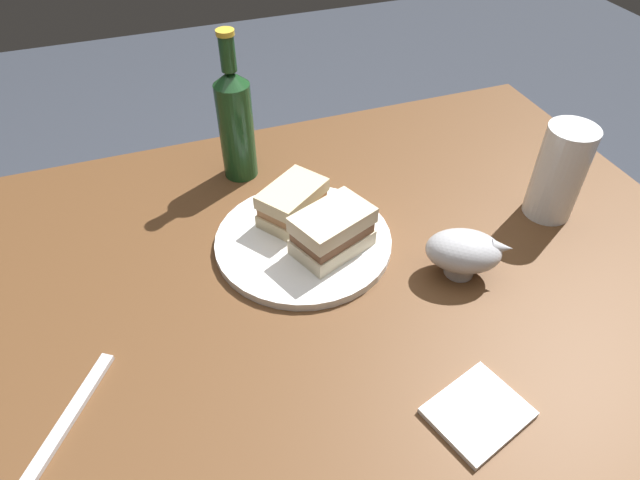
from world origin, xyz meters
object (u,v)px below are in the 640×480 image
sandwich_half_left (334,231)px  fork (69,418)px  gravy_boat (464,251)px  cider_bottle (236,122)px  plate (303,241)px  sandwich_half_right (293,203)px  napkin (478,412)px  pint_glass (556,177)px

sandwich_half_left → fork: bearing=-158.2°
gravy_boat → fork: 0.56m
fork → cider_bottle: bearing=-2.9°
plate → fork: bearing=-151.3°
sandwich_half_right → napkin: (0.10, -0.40, -0.04)m
sandwich_half_right → cider_bottle: cider_bottle is taller
pint_glass → cider_bottle: (-0.46, 0.28, 0.04)m
sandwich_half_right → gravy_boat: 0.28m
pint_glass → sandwich_half_left: bearing=176.8°
sandwich_half_left → fork: (-0.39, -0.16, -0.05)m
gravy_boat → fork: (-0.55, -0.06, -0.04)m
sandwich_half_left → pint_glass: pint_glass is taller
pint_glass → fork: (-0.77, -0.14, -0.07)m
plate → fork: (-0.35, -0.19, -0.00)m
napkin → cider_bottle: bearing=104.5°
plate → gravy_boat: 0.25m
plate → pint_glass: pint_glass is taller
napkin → sandwich_half_left: bearing=101.6°
sandwich_half_right → fork: bearing=-145.2°
fork → sandwich_half_left: bearing=-34.5°
fork → gravy_boat: bearing=-50.4°
gravy_boat → sandwich_half_right: bearing=136.6°
sandwich_half_right → cider_bottle: (-0.05, 0.17, 0.06)m
cider_bottle → fork: 0.53m
sandwich_half_right → gravy_boat: same height
cider_bottle → napkin: (0.15, -0.57, -0.10)m
sandwich_half_left → gravy_boat: size_ratio=1.02×
sandwich_half_left → napkin: sandwich_half_left is taller
sandwich_half_right → napkin: 0.42m
plate → cider_bottle: size_ratio=1.04×
plate → gravy_boat: size_ratio=2.10×
sandwich_half_left → pint_glass: 0.38m
pint_glass → gravy_boat: size_ratio=1.22×
plate → pint_glass: 0.42m
gravy_boat → fork: size_ratio=0.73×
pint_glass → napkin: size_ratio=1.46×
plate → sandwich_half_left: size_ratio=2.05×
sandwich_half_right → fork: (-0.35, -0.25, -0.04)m
sandwich_half_left → gravy_boat: bearing=-31.3°
pint_glass → cider_bottle: size_ratio=0.61×
gravy_boat → sandwich_half_left: bearing=148.7°
pint_glass → fork: size_ratio=0.89×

